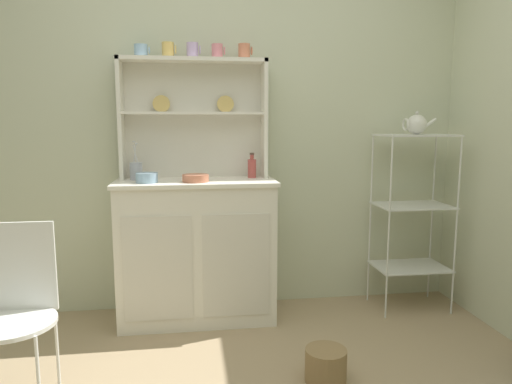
% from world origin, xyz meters
% --- Properties ---
extents(wall_back, '(3.84, 0.05, 2.50)m').
position_xyz_m(wall_back, '(0.00, 1.62, 1.25)').
color(wall_back, beige).
rests_on(wall_back, ground).
extents(hutch_cabinet, '(1.01, 0.45, 0.91)m').
position_xyz_m(hutch_cabinet, '(-0.22, 1.37, 0.47)').
color(hutch_cabinet, white).
rests_on(hutch_cabinet, ground).
extents(hutch_shelf_unit, '(0.94, 0.18, 0.76)m').
position_xyz_m(hutch_shelf_unit, '(-0.22, 1.53, 1.35)').
color(hutch_shelf_unit, silver).
rests_on(hutch_shelf_unit, hutch_cabinet).
extents(bakers_rack, '(0.48, 0.33, 1.19)m').
position_xyz_m(bakers_rack, '(1.23, 1.35, 0.74)').
color(bakers_rack, silver).
rests_on(bakers_rack, ground).
extents(wire_chair, '(0.36, 0.36, 0.85)m').
position_xyz_m(wire_chair, '(-1.00, 0.43, 0.52)').
color(wire_chair, white).
rests_on(wire_chair, ground).
extents(floor_basket, '(0.21, 0.21, 0.17)m').
position_xyz_m(floor_basket, '(0.39, 0.51, 0.08)').
color(floor_basket, '#93754C').
rests_on(floor_basket, ground).
extents(cup_sky_0, '(0.10, 0.08, 0.08)m').
position_xyz_m(cup_sky_0, '(-0.54, 1.49, 1.71)').
color(cup_sky_0, '#8EB2D1').
rests_on(cup_sky_0, hutch_shelf_unit).
extents(cup_gold_1, '(0.09, 0.08, 0.09)m').
position_xyz_m(cup_gold_1, '(-0.37, 1.49, 1.72)').
color(cup_gold_1, '#DBB760').
rests_on(cup_gold_1, hutch_shelf_unit).
extents(cup_lilac_2, '(0.09, 0.07, 0.09)m').
position_xyz_m(cup_lilac_2, '(-0.22, 1.49, 1.72)').
color(cup_lilac_2, '#B79ECC').
rests_on(cup_lilac_2, hutch_shelf_unit).
extents(cup_rose_3, '(0.09, 0.07, 0.09)m').
position_xyz_m(cup_rose_3, '(-0.07, 1.49, 1.72)').
color(cup_rose_3, '#D17A84').
rests_on(cup_rose_3, hutch_shelf_unit).
extents(cup_terracotta_4, '(0.09, 0.08, 0.09)m').
position_xyz_m(cup_terracotta_4, '(0.11, 1.49, 1.72)').
color(cup_terracotta_4, '#C67556').
rests_on(cup_terracotta_4, hutch_shelf_unit).
extents(bowl_mixing_large, '(0.13, 0.13, 0.06)m').
position_xyz_m(bowl_mixing_large, '(-0.52, 1.29, 0.94)').
color(bowl_mixing_large, '#8EB2D1').
rests_on(bowl_mixing_large, hutch_cabinet).
extents(bowl_floral_medium, '(0.16, 0.16, 0.05)m').
position_xyz_m(bowl_floral_medium, '(-0.22, 1.29, 0.94)').
color(bowl_floral_medium, '#C67556').
rests_on(bowl_floral_medium, hutch_cabinet).
extents(jam_bottle, '(0.06, 0.06, 0.16)m').
position_xyz_m(jam_bottle, '(0.15, 1.45, 0.98)').
color(jam_bottle, '#B74C47').
rests_on(jam_bottle, hutch_cabinet).
extents(utensil_jar, '(0.08, 0.08, 0.25)m').
position_xyz_m(utensil_jar, '(-0.59, 1.45, 0.97)').
color(utensil_jar, '#B2B7C6').
rests_on(utensil_jar, hutch_cabinet).
extents(porcelain_teapot, '(0.22, 0.13, 0.15)m').
position_xyz_m(porcelain_teapot, '(1.23, 1.35, 1.26)').
color(porcelain_teapot, white).
rests_on(porcelain_teapot, bakers_rack).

